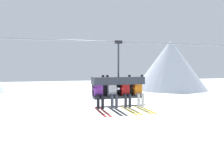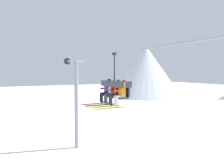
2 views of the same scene
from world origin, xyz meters
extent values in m
cone|color=silver|center=(33.48, 49.62, 7.43)|extent=(21.76, 21.76, 14.86)
cylinder|color=gray|center=(1.49, -0.80, 7.70)|extent=(20.67, 0.05, 0.05)
cube|color=#33383D|center=(0.87, -0.80, 5.53)|extent=(2.03, 0.48, 0.10)
cube|color=#33383D|center=(0.87, -0.52, 5.81)|extent=(2.03, 0.08, 0.45)
cube|color=#2D333D|center=(0.87, -0.74, 6.18)|extent=(2.07, 0.68, 0.30)
cylinder|color=black|center=(0.87, -1.12, 5.20)|extent=(2.03, 0.04, 0.04)
cylinder|color=#2D333D|center=(0.87, -0.80, 6.99)|extent=(0.07, 0.07, 1.32)
cube|color=black|center=(0.87, -0.80, 7.70)|extent=(0.28, 0.12, 0.12)
cube|color=purple|center=(0.05, -0.82, 5.84)|extent=(0.32, 0.22, 0.52)
sphere|color=silver|center=(0.05, -0.82, 6.20)|extent=(0.22, 0.22, 0.22)
ellipsoid|color=black|center=(0.05, -0.92, 6.20)|extent=(0.17, 0.04, 0.08)
cylinder|color=black|center=(-0.04, -0.99, 5.62)|extent=(0.11, 0.34, 0.11)
cylinder|color=black|center=(0.14, -0.99, 5.62)|extent=(0.11, 0.34, 0.11)
cylinder|color=black|center=(-0.04, -1.16, 5.38)|extent=(0.11, 0.11, 0.48)
cylinder|color=black|center=(0.14, -1.16, 5.38)|extent=(0.11, 0.11, 0.48)
cube|color=#B22823|center=(-0.04, -1.46, 5.09)|extent=(0.09, 1.70, 0.02)
cube|color=#B22823|center=(0.14, -1.46, 5.09)|extent=(0.09, 1.70, 0.02)
cylinder|color=purple|center=(-0.14, -0.97, 5.88)|extent=(0.09, 0.30, 0.09)
cylinder|color=purple|center=(0.23, -0.82, 6.19)|extent=(0.09, 0.09, 0.30)
sphere|color=black|center=(0.23, -0.82, 6.36)|extent=(0.11, 0.11, 0.11)
cube|color=silver|center=(0.60, -0.82, 5.84)|extent=(0.32, 0.22, 0.52)
sphere|color=silver|center=(0.60, -0.82, 6.20)|extent=(0.22, 0.22, 0.22)
ellipsoid|color=black|center=(0.60, -0.92, 6.20)|extent=(0.17, 0.04, 0.08)
cylinder|color=#3D424C|center=(0.51, -0.99, 5.62)|extent=(0.11, 0.34, 0.11)
cylinder|color=#3D424C|center=(0.69, -0.99, 5.62)|extent=(0.11, 0.34, 0.11)
cylinder|color=#3D424C|center=(0.51, -1.16, 5.38)|extent=(0.11, 0.11, 0.48)
cylinder|color=#3D424C|center=(0.69, -1.16, 5.38)|extent=(0.11, 0.11, 0.48)
cube|color=#232328|center=(0.51, -1.46, 5.09)|extent=(0.09, 1.70, 0.02)
cube|color=#232328|center=(0.69, -1.46, 5.09)|extent=(0.09, 1.70, 0.02)
cylinder|color=silver|center=(0.41, -0.82, 6.19)|extent=(0.09, 0.09, 0.30)
sphere|color=black|center=(0.41, -0.82, 6.36)|extent=(0.11, 0.11, 0.11)
cylinder|color=silver|center=(0.78, -0.97, 5.88)|extent=(0.09, 0.30, 0.09)
cube|color=red|center=(1.15, -0.82, 5.84)|extent=(0.32, 0.22, 0.52)
sphere|color=#284C93|center=(1.15, -0.82, 6.20)|extent=(0.22, 0.22, 0.22)
ellipsoid|color=black|center=(1.15, -0.92, 6.20)|extent=(0.17, 0.04, 0.08)
cylinder|color=#2D2D33|center=(1.06, -0.99, 5.62)|extent=(0.11, 0.34, 0.11)
cylinder|color=#2D2D33|center=(1.24, -0.99, 5.62)|extent=(0.11, 0.34, 0.11)
cylinder|color=#2D2D33|center=(1.06, -1.16, 5.38)|extent=(0.11, 0.11, 0.48)
cylinder|color=#2D2D33|center=(1.24, -1.16, 5.38)|extent=(0.11, 0.11, 0.48)
cube|color=gold|center=(1.06, -1.46, 5.09)|extent=(0.09, 1.70, 0.02)
cube|color=gold|center=(1.24, -1.46, 5.09)|extent=(0.09, 1.70, 0.02)
cylinder|color=red|center=(0.96, -0.97, 5.88)|extent=(0.09, 0.30, 0.09)
cylinder|color=red|center=(1.34, -0.82, 6.19)|extent=(0.09, 0.09, 0.30)
sphere|color=black|center=(1.34, -0.82, 6.36)|extent=(0.11, 0.11, 0.11)
cube|color=orange|center=(1.70, -0.82, 5.84)|extent=(0.32, 0.22, 0.52)
sphere|color=silver|center=(1.70, -0.82, 6.20)|extent=(0.22, 0.22, 0.22)
ellipsoid|color=black|center=(1.70, -0.92, 6.20)|extent=(0.17, 0.04, 0.08)
cylinder|color=silver|center=(1.61, -0.99, 5.62)|extent=(0.11, 0.34, 0.11)
cylinder|color=silver|center=(1.79, -0.99, 5.62)|extent=(0.11, 0.34, 0.11)
cylinder|color=silver|center=(1.61, -1.16, 5.38)|extent=(0.11, 0.11, 0.48)
cylinder|color=silver|center=(1.79, -1.16, 5.38)|extent=(0.11, 0.11, 0.48)
cube|color=gold|center=(1.61, -1.46, 5.09)|extent=(0.09, 1.70, 0.02)
cube|color=gold|center=(1.79, -1.46, 5.09)|extent=(0.09, 1.70, 0.02)
cylinder|color=orange|center=(1.51, -0.97, 5.88)|extent=(0.09, 0.30, 0.09)
cylinder|color=orange|center=(1.89, -0.82, 6.19)|extent=(0.09, 0.09, 0.30)
sphere|color=black|center=(1.89, -0.82, 6.36)|extent=(0.11, 0.11, 0.11)
camera|label=1|loc=(-1.79, -9.11, 6.71)|focal=35.00mm
camera|label=2|loc=(10.71, -6.01, 6.78)|focal=35.00mm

